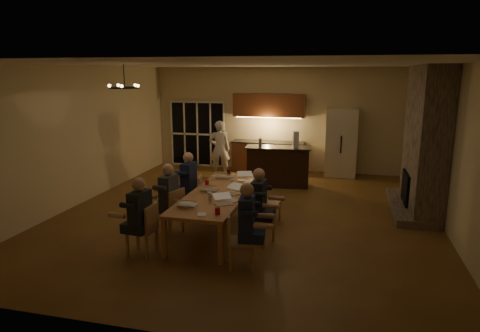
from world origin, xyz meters
name	(u,v)px	position (x,y,z in m)	size (l,w,h in m)	color
floor	(247,214)	(0.00, 0.00, 0.00)	(9.00, 9.00, 0.00)	brown
back_wall	(280,119)	(0.00, 4.52, 1.60)	(8.00, 0.04, 3.20)	#C8BD8D
left_wall	(79,135)	(-4.02, 0.00, 1.60)	(0.04, 9.00, 3.20)	#C8BD8D
right_wall	(454,150)	(4.02, 0.00, 1.60)	(0.04, 9.00, 3.20)	#C8BD8D
ceiling	(247,63)	(0.00, 0.00, 3.22)	(8.00, 9.00, 0.04)	white
french_doors	(198,134)	(-2.70, 4.47, 1.05)	(1.86, 0.08, 2.10)	black
fireplace	(425,140)	(3.70, 1.20, 1.60)	(0.58, 2.50, 3.20)	#776B5E
kitchenette	(268,133)	(-0.30, 4.20, 1.20)	(2.24, 0.68, 2.40)	brown
refrigerator	(341,143)	(1.90, 4.15, 1.00)	(0.90, 0.68, 2.00)	beige
dining_table	(220,210)	(-0.32, -0.94, 0.38)	(1.10, 3.30, 0.75)	#C7804F
bar_island	(278,166)	(0.28, 2.55, 0.54)	(1.74, 0.68, 1.08)	black
chair_left_near	(142,229)	(-1.25, -2.47, 0.45)	(0.44, 0.44, 0.89)	#A77853
chair_left_mid	(169,211)	(-1.19, -1.45, 0.45)	(0.44, 0.44, 0.89)	#A77853
chair_left_far	(191,196)	(-1.14, -0.40, 0.45)	(0.44, 0.44, 0.89)	#A77853
chair_right_near	(241,240)	(0.50, -2.52, 0.45)	(0.44, 0.44, 0.89)	#A77853
chair_right_mid	(260,220)	(0.60, -1.50, 0.45)	(0.44, 0.44, 0.89)	#A77853
chair_right_far	(269,202)	(0.56, -0.40, 0.45)	(0.44, 0.44, 0.89)	#A77853
person_left_near	(140,218)	(-1.20, -2.59, 0.69)	(0.60, 0.60, 1.38)	black
person_right_near	(247,225)	(0.58, -2.49, 0.69)	(0.60, 0.60, 1.38)	#1C2547
person_left_mid	(169,199)	(-1.18, -1.46, 0.69)	(0.60, 0.60, 1.38)	#34393D
person_right_mid	(259,206)	(0.56, -1.45, 0.69)	(0.60, 0.60, 1.38)	black
person_left_far	(189,184)	(-1.22, -0.30, 0.69)	(0.60, 0.60, 1.38)	#1C2547
standing_person	(220,149)	(-1.56, 3.15, 0.84)	(0.61, 0.40, 1.67)	white
chandelier	(125,88)	(-2.19, -1.07, 2.75)	(0.60, 0.60, 0.03)	black
laptop_a	(187,199)	(-0.62, -1.93, 0.86)	(0.32, 0.28, 0.23)	silver
laptop_b	(224,198)	(-0.02, -1.72, 0.86)	(0.32, 0.28, 0.23)	silver
laptop_c	(209,185)	(-0.56, -0.90, 0.86)	(0.32, 0.28, 0.23)	silver
laptop_d	(232,188)	(-0.06, -1.02, 0.86)	(0.32, 0.28, 0.23)	silver
laptop_e	(225,173)	(-0.55, 0.17, 0.86)	(0.32, 0.28, 0.23)	silver
laptop_f	(245,175)	(-0.05, 0.04, 0.86)	(0.32, 0.28, 0.23)	silver
mug_front	(210,195)	(-0.40, -1.36, 0.80)	(0.09, 0.09, 0.10)	white
mug_mid	(233,182)	(-0.23, -0.32, 0.80)	(0.07, 0.07, 0.10)	white
mug_back	(213,178)	(-0.73, -0.09, 0.80)	(0.09, 0.09, 0.10)	white
redcup_near	(218,211)	(0.03, -2.27, 0.81)	(0.09, 0.09, 0.12)	red
redcup_mid	(207,183)	(-0.71, -0.59, 0.81)	(0.08, 0.08, 0.12)	red
can_silver	(210,198)	(-0.32, -1.57, 0.81)	(0.07, 0.07, 0.12)	#B2B2B7
can_cola	(229,172)	(-0.53, 0.46, 0.81)	(0.07, 0.07, 0.12)	#3F0F0C
plate_near	(232,201)	(0.07, -1.50, 0.76)	(0.24, 0.24, 0.02)	white
plate_left	(186,203)	(-0.68, -1.86, 0.76)	(0.23, 0.23, 0.02)	white
plate_far	(248,183)	(0.08, -0.17, 0.76)	(0.24, 0.24, 0.02)	white
notepad	(202,215)	(-0.21, -2.35, 0.76)	(0.14, 0.19, 0.01)	white
bar_bottle	(260,142)	(-0.20, 2.42, 1.20)	(0.08, 0.08, 0.24)	#99999E
bar_blender	(296,140)	(0.74, 2.51, 1.30)	(0.14, 0.14, 0.44)	silver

